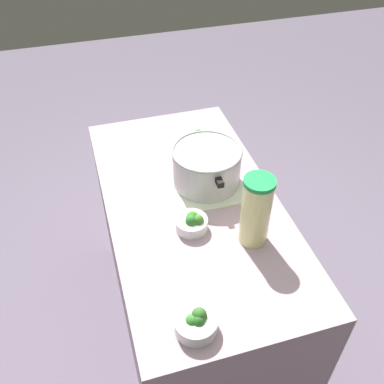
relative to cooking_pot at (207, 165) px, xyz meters
The scene contains 8 objects.
ground_plane 1.04m from the cooking_pot, 43.62° to the right, with size 8.00×8.00×0.00m, color slate.
counter_slab 0.58m from the cooking_pot, 43.62° to the right, with size 1.31×0.67×0.94m, color #9F8794.
dish_cloth 0.09m from the cooking_pot, behind, with size 0.33×0.29×0.01m, color beige.
cooking_pot is the anchor object (origin of this frame).
lemonade_pitcher 0.35m from the cooking_pot, 10.88° to the left, with size 0.11×0.11×0.28m.
broccoli_bowl_front 0.30m from the cooking_pot, 168.70° to the left, with size 0.11×0.11×0.07m.
broccoli_bowl_center 0.68m from the cooking_pot, 20.36° to the right, with size 0.13×0.13×0.08m.
broccoli_bowl_back 0.28m from the cooking_pot, 28.79° to the right, with size 0.12×0.12×0.08m.
Camera 1 is at (1.21, -0.36, 2.13)m, focal length 40.60 mm.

